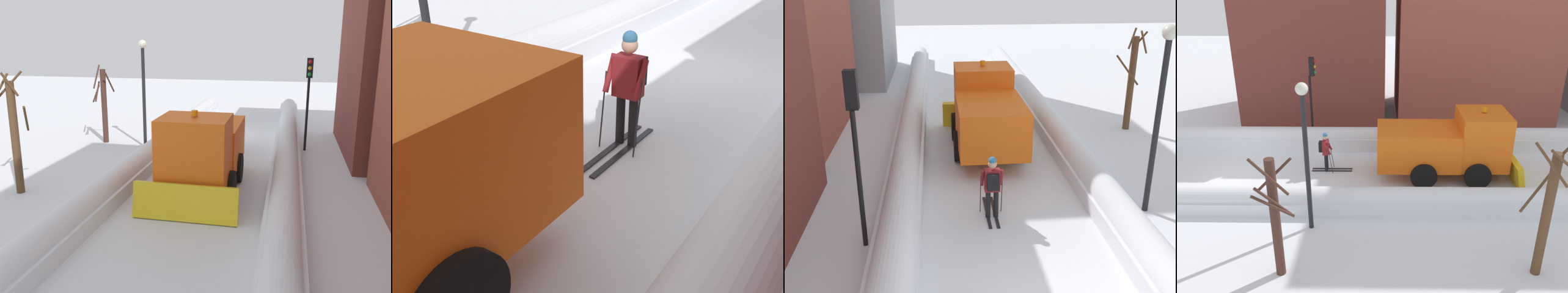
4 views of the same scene
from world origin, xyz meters
TOP-DOWN VIEW (x-y plane):
  - ground_plane at (0.00, 10.00)m, footprint 80.00×80.00m
  - snowbank_left at (-2.88, 10.00)m, footprint 1.10×36.00m
  - snowbank_right at (2.88, 10.00)m, footprint 1.10×36.00m
  - plow_truck at (0.01, 9.15)m, footprint 3.20×5.98m
  - skier at (-0.40, 3.85)m, footprint 0.62×1.80m
  - traffic_light_pole at (-3.72, 2.87)m, footprint 0.28×0.42m
  - street_lamp at (4.01, 3.83)m, footprint 0.40×0.40m
  - bare_tree_near at (6.36, 3.29)m, footprint 0.90×1.18m
  - bare_tree_mid at (6.24, 10.84)m, footprint 1.26×1.17m

SIDE VIEW (x-z plane):
  - ground_plane at x=0.00m, z-range 0.00..0.00m
  - snowbank_right at x=2.88m, z-range -0.08..0.86m
  - snowbank_left at x=-2.88m, z-range -0.06..1.05m
  - skier at x=-0.40m, z-range 0.10..1.91m
  - plow_truck at x=0.01m, z-range -0.08..3.04m
  - bare_tree_near at x=6.36m, z-range 0.01..3.97m
  - bare_tree_mid at x=6.24m, z-range -0.03..4.21m
  - traffic_light_pole at x=-3.72m, z-range 0.89..5.29m
  - street_lamp at x=4.01m, z-range 0.69..5.89m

